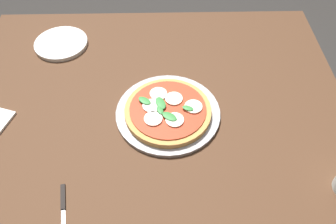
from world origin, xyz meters
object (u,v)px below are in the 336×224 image
(pizza, at_px, (168,111))
(plate_white, at_px, (61,43))
(serving_tray, at_px, (168,113))
(dining_table, at_px, (153,127))
(knife, at_px, (63,207))

(pizza, distance_m, plate_white, 0.50)
(serving_tray, bearing_deg, plate_white, 138.52)
(plate_white, bearing_deg, serving_tray, -41.48)
(dining_table, bearing_deg, plate_white, 137.73)
(serving_tray, distance_m, knife, 0.38)
(serving_tray, relative_size, knife, 1.86)
(plate_white, bearing_deg, knife, -79.45)
(pizza, bearing_deg, knife, -132.48)
(pizza, distance_m, knife, 0.38)
(serving_tray, height_order, knife, serving_tray)
(serving_tray, height_order, plate_white, plate_white)
(serving_tray, xyz_separation_m, pizza, (-0.00, -0.01, 0.02))
(knife, bearing_deg, plate_white, 100.55)
(dining_table, distance_m, pizza, 0.14)
(plate_white, distance_m, knife, 0.62)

